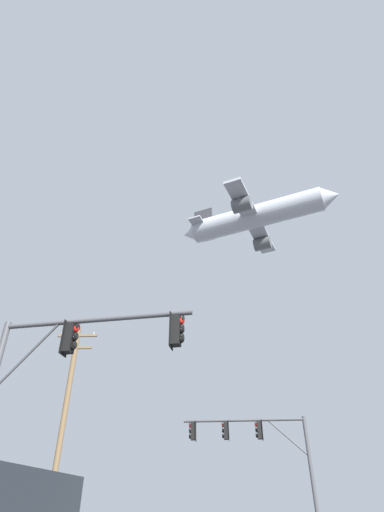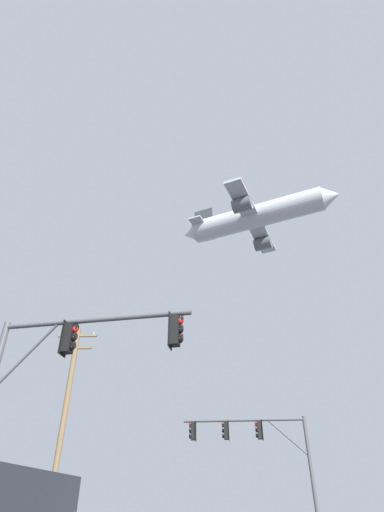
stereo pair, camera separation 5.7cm
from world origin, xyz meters
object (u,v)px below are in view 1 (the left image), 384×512
airplane (256,217)px  signal_pole_far (256,441)px  signal_pole_near (60,367)px  utility_pole (64,415)px

airplane → signal_pole_far: bearing=-105.1°
signal_pole_far → airplane: bearing=74.9°
signal_pole_far → airplane: size_ratio=0.35×
signal_pole_far → signal_pole_near: bearing=-119.7°
signal_pole_near → signal_pole_far: size_ratio=0.93×
signal_pole_near → signal_pole_far: 14.09m
utility_pole → airplane: bearing=52.3°
utility_pole → signal_pole_far: bearing=14.9°
signal_pole_far → utility_pole: (-9.79, -2.61, 0.88)m
signal_pole_near → airplane: bearing=68.0°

